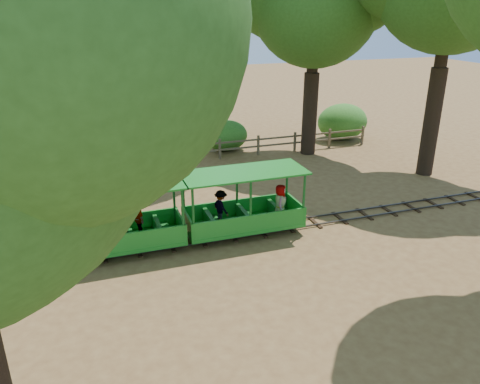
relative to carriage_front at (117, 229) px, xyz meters
name	(u,v)px	position (x,y,z in m)	size (l,w,h in m)	color
ground	(260,231)	(4.57, 0.02, -0.83)	(90.00, 90.00, 0.00)	olive
track	(260,229)	(4.57, 0.02, -0.76)	(22.00, 1.00, 0.10)	#3F3D3A
carriage_front	(117,229)	(0.00, 0.00, 0.00)	(3.95, 1.61, 2.05)	#1B7D22
carriage_rear	(245,210)	(4.03, 0.01, 0.00)	(3.95, 1.61, 2.05)	#1B7D22
fence	(200,149)	(4.57, 8.02, -0.25)	(18.10, 0.10, 1.00)	brown
shrub_west	(90,146)	(-0.36, 9.32, 0.05)	(2.53, 1.95, 1.75)	#2D6B1E
shrub_mid_w	(111,140)	(0.61, 9.32, 0.25)	(3.10, 2.39, 2.15)	#2D6B1E
shrub_mid_e	(226,135)	(6.28, 9.32, -0.04)	(2.28, 1.75, 1.58)	#2D6B1E
shrub_east	(342,122)	(13.06, 9.32, 0.16)	(2.86, 2.20, 1.98)	#2D6B1E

